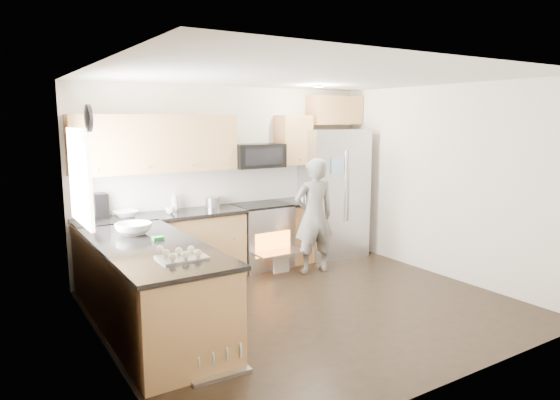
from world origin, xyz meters
TOP-DOWN VIEW (x-y plane):
  - ground at (0.00, 0.00)m, footprint 4.50×4.50m
  - room_shell at (-0.04, 0.02)m, footprint 4.54×4.04m
  - back_cabinet_run at (-0.58, 1.75)m, footprint 4.45×0.64m
  - peninsula at (-1.75, 0.25)m, footprint 0.96×2.36m
  - stove_range at (0.35, 1.69)m, footprint 0.76×0.97m
  - refrigerator at (1.64, 1.70)m, footprint 1.06×0.87m
  - person at (0.83, 1.05)m, footprint 0.65×0.48m
  - dish_rack at (-1.55, -0.77)m, footprint 0.54×0.44m

SIDE VIEW (x-z plane):
  - ground at x=0.00m, z-range 0.00..0.00m
  - dish_rack at x=-1.55m, z-range -0.08..0.25m
  - peninsula at x=-1.75m, z-range -0.06..0.99m
  - stove_range at x=0.35m, z-range -0.22..1.57m
  - person at x=0.83m, z-range 0.00..1.62m
  - back_cabinet_run at x=-0.58m, z-range -0.29..2.21m
  - refrigerator at x=1.64m, z-range 0.00..1.99m
  - room_shell at x=-0.04m, z-range 0.36..2.98m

